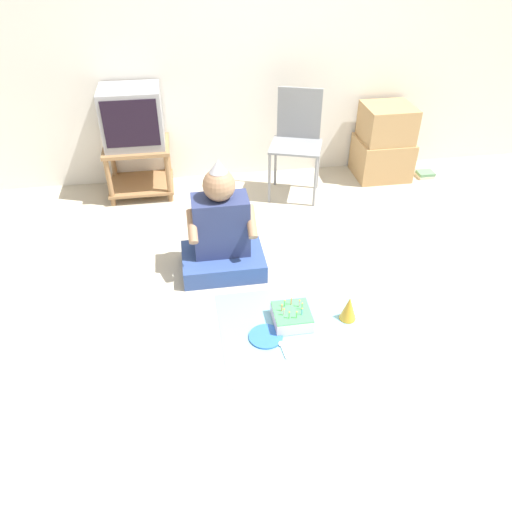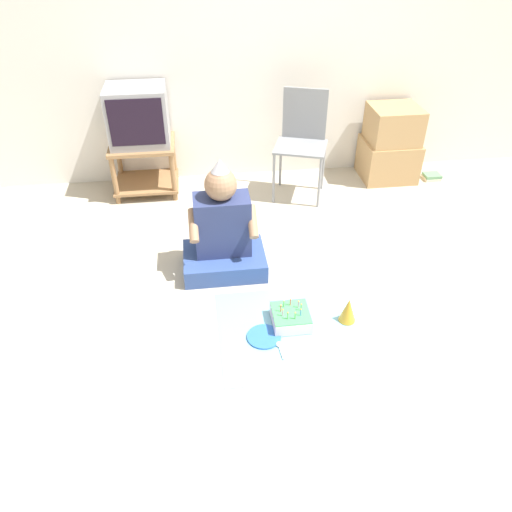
{
  "view_description": "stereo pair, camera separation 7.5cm",
  "coord_description": "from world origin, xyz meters",
  "views": [
    {
      "loc": [
        -0.73,
        -2.24,
        2.25
      ],
      "look_at": [
        -0.32,
        0.35,
        0.35
      ],
      "focal_mm": 35.0,
      "sensor_mm": 36.0,
      "label": 1
    },
    {
      "loc": [
        -0.66,
        -2.25,
        2.25
      ],
      "look_at": [
        -0.32,
        0.35,
        0.35
      ],
      "focal_mm": 35.0,
      "sensor_mm": 36.0,
      "label": 2
    }
  ],
  "objects": [
    {
      "name": "paper_plate",
      "position": [
        -0.32,
        -0.05,
        0.01
      ],
      "size": [
        0.21,
        0.21,
        0.01
      ],
      "color": "blue",
      "rests_on": "party_cloth"
    },
    {
      "name": "cardboard_box_stack",
      "position": [
        1.17,
        1.99,
        0.33
      ],
      "size": [
        0.5,
        0.45,
        0.69
      ],
      "color": "tan",
      "rests_on": "ground_plane"
    },
    {
      "name": "book_pile",
      "position": [
        1.6,
        1.88,
        0.03
      ],
      "size": [
        0.16,
        0.13,
        0.05
      ],
      "color": "beige",
      "rests_on": "ground_plane"
    },
    {
      "name": "folding_chair",
      "position": [
        0.27,
        1.8,
        0.55
      ],
      "size": [
        0.54,
        0.5,
        0.93
      ],
      "color": "gray",
      "rests_on": "ground_plane"
    },
    {
      "name": "party_cloth",
      "position": [
        -0.04,
        -0.01,
        0.0
      ],
      "size": [
        1.13,
        0.83,
        0.01
      ],
      "color": "#7FC6E0",
      "rests_on": "ground_plane"
    },
    {
      "name": "ground_plane",
      "position": [
        0.0,
        0.0,
        0.0
      ],
      "size": [
        16.0,
        16.0,
        0.0
      ],
      "primitive_type": "plane",
      "color": "#BCB29E"
    },
    {
      "name": "wall_back",
      "position": [
        0.0,
        2.27,
        1.27
      ],
      "size": [
        6.4,
        0.06,
        2.55
      ],
      "color": "white",
      "rests_on": "ground_plane"
    },
    {
      "name": "birthday_cake",
      "position": [
        -0.13,
        0.06,
        0.05
      ],
      "size": [
        0.24,
        0.24,
        0.15
      ],
      "color": "silver",
      "rests_on": "party_cloth"
    },
    {
      "name": "party_hat_blue",
      "position": [
        0.23,
        0.04,
        0.09
      ],
      "size": [
        0.11,
        0.11,
        0.17
      ],
      "color": "gold",
      "rests_on": "party_cloth"
    },
    {
      "name": "person_seated",
      "position": [
        -0.51,
        0.72,
        0.29
      ],
      "size": [
        0.59,
        0.43,
        0.86
      ],
      "color": "#334C8C",
      "rests_on": "ground_plane"
    },
    {
      "name": "tv",
      "position": [
        -1.13,
        2.01,
        0.72
      ],
      "size": [
        0.51,
        0.42,
        0.49
      ],
      "color": "#99999E",
      "rests_on": "tv_stand"
    },
    {
      "name": "tv_stand",
      "position": [
        -1.13,
        2.0,
        0.28
      ],
      "size": [
        0.57,
        0.48,
        0.47
      ],
      "color": "#997047",
      "rests_on": "ground_plane"
    },
    {
      "name": "plastic_spoon_near",
      "position": [
        -0.24,
        -0.14,
        0.01
      ],
      "size": [
        0.04,
        0.15,
        0.01
      ],
      "color": "white",
      "rests_on": "party_cloth"
    }
  ]
}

